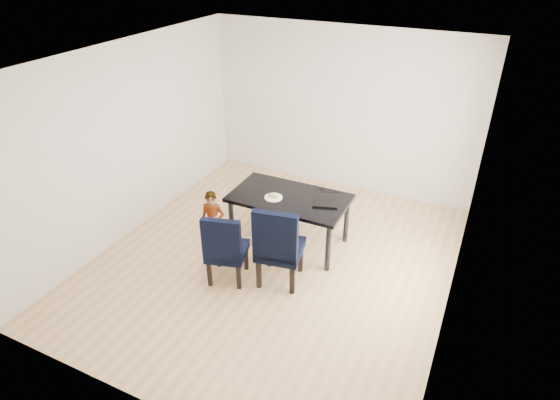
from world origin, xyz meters
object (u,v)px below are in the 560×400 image
at_px(plate, 273,197).
at_px(dining_table, 289,220).
at_px(chair_left, 227,245).
at_px(chair_right, 280,243).
at_px(laptop, 325,203).
at_px(child, 213,223).

bearing_deg(plate, dining_table, 35.68).
distance_m(dining_table, plate, 0.44).
bearing_deg(dining_table, plate, -144.32).
xyz_separation_m(chair_left, chair_right, (0.62, 0.25, 0.07)).
distance_m(chair_right, laptop, 0.88).
relative_size(chair_left, laptop, 3.01).
relative_size(chair_right, child, 1.21).
bearing_deg(dining_table, child, -142.30).
bearing_deg(chair_left, dining_table, 54.54).
bearing_deg(chair_right, laptop, 61.59).
xyz_separation_m(plate, laptop, (0.69, 0.15, 0.01)).
bearing_deg(chair_left, plate, 62.25).
distance_m(dining_table, chair_left, 1.12).
xyz_separation_m(dining_table, laptop, (0.51, 0.02, 0.39)).
bearing_deg(laptop, chair_right, 53.98).
bearing_deg(laptop, dining_table, -15.95).
bearing_deg(dining_table, chair_right, -73.14).
distance_m(plate, laptop, 0.71).
height_order(dining_table, laptop, laptop).
bearing_deg(chair_right, dining_table, 96.74).
xyz_separation_m(chair_left, child, (-0.47, 0.40, -0.03)).
distance_m(chair_left, plate, 0.98).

